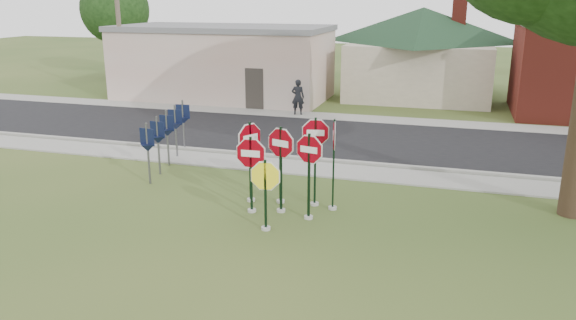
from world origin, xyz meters
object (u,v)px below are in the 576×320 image
(stop_sign_yellow, at_px, (265,187))
(utility_pole_near, at_px, (118,12))
(stop_sign_center, at_px, (281,157))
(stop_sign_left, at_px, (251,164))
(pedestrian, at_px, (298,97))

(stop_sign_yellow, bearing_deg, utility_pole_near, 132.32)
(stop_sign_center, xyz_separation_m, utility_pole_near, (-13.77, 13.82, 3.37))
(stop_sign_left, height_order, pedestrian, stop_sign_left)
(pedestrian, bearing_deg, stop_sign_yellow, 93.95)
(stop_sign_yellow, xyz_separation_m, pedestrian, (-3.18, 14.19, -0.21))
(utility_pole_near, distance_m, pedestrian, 11.37)
(stop_sign_center, distance_m, pedestrian, 13.28)
(stop_sign_center, height_order, stop_sign_yellow, stop_sign_center)
(stop_sign_yellow, height_order, pedestrian, stop_sign_yellow)
(stop_sign_center, distance_m, stop_sign_yellow, 1.39)
(utility_pole_near, relative_size, pedestrian, 5.35)
(stop_sign_left, bearing_deg, stop_sign_center, 17.29)
(stop_sign_center, bearing_deg, pedestrian, 103.86)
(stop_sign_yellow, relative_size, stop_sign_left, 0.87)
(stop_sign_center, distance_m, utility_pole_near, 19.80)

